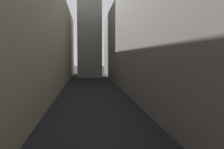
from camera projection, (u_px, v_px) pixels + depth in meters
name	position (u px, v px, depth m)	size (l,w,h in m)	color
ground_plane	(93.00, 95.00, 44.85)	(264.00, 264.00, 0.00)	black
building_block_left	(17.00, 37.00, 45.08)	(13.45, 108.00, 18.86)	gray
building_block_right	(159.00, 37.00, 47.27)	(11.78, 108.00, 19.08)	slate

